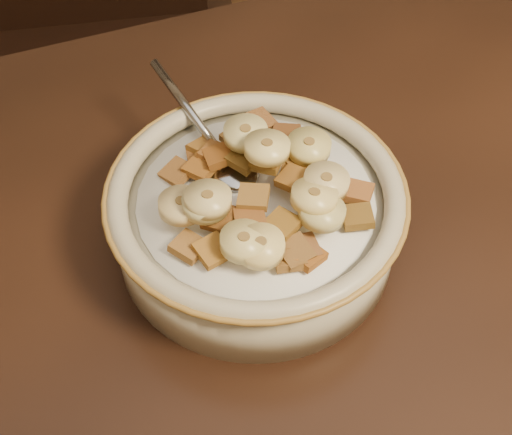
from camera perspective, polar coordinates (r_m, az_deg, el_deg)
name	(u,v)px	position (r m, az deg, el deg)	size (l,w,h in m)	color
chair	(116,68)	(1.15, -11.14, 11.64)	(0.42, 0.42, 0.94)	black
cereal_bowl	(256,223)	(0.51, 0.00, -0.42)	(0.20, 0.20, 0.05)	#ABA794
milk	(256,201)	(0.50, 0.00, 1.35)	(0.17, 0.17, 0.00)	white
spoon	(231,168)	(0.51, -1.98, 3.97)	(0.04, 0.05, 0.01)	gray
cereal_square_0	(290,258)	(0.46, 2.72, -3.29)	(0.02, 0.02, 0.01)	brown
cereal_square_1	(253,197)	(0.47, -0.21, 1.64)	(0.02, 0.02, 0.01)	brown
cereal_square_2	(213,251)	(0.46, -3.49, -2.66)	(0.02, 0.02, 0.01)	#8F5B26
cereal_square_3	(250,218)	(0.46, -0.50, -0.05)	(0.02, 0.02, 0.01)	brown
cereal_square_4	(358,217)	(0.48, 8.14, 0.08)	(0.02, 0.02, 0.01)	brown
cereal_square_5	(282,224)	(0.46, 2.11, -0.53)	(0.02, 0.02, 0.01)	brown
cereal_square_6	(238,138)	(0.53, -1.47, 6.38)	(0.02, 0.02, 0.01)	olive
cereal_square_7	(299,164)	(0.50, 3.42, 4.33)	(0.02, 0.02, 0.01)	brown
cereal_square_8	(285,136)	(0.53, 2.35, 6.53)	(0.02, 0.02, 0.01)	brown
cereal_square_9	(278,239)	(0.46, 1.78, -1.75)	(0.02, 0.02, 0.01)	brown
cereal_square_10	(294,141)	(0.53, 3.06, 6.11)	(0.02, 0.02, 0.01)	olive
cereal_square_11	(294,179)	(0.48, 3.07, 3.09)	(0.02, 0.02, 0.01)	brown
cereal_square_12	(201,154)	(0.52, -4.43, 5.08)	(0.02, 0.02, 0.01)	brown
cereal_square_13	(295,252)	(0.46, 3.14, -2.75)	(0.02, 0.02, 0.01)	brown
cereal_square_14	(255,155)	(0.50, -0.11, 5.02)	(0.02, 0.02, 0.01)	brown
cereal_square_15	(206,148)	(0.52, -4.06, 5.56)	(0.02, 0.02, 0.01)	#9C631C
cereal_square_16	(308,173)	(0.49, 4.19, 3.59)	(0.02, 0.02, 0.01)	brown
cereal_square_17	(286,249)	(0.46, 2.38, -2.56)	(0.02, 0.02, 0.01)	#9B4F1A
cereal_square_18	(201,167)	(0.50, -4.43, 4.03)	(0.02, 0.02, 0.01)	#995919
cereal_square_19	(297,167)	(0.50, 3.27, 4.08)	(0.02, 0.02, 0.01)	#8E5A1D
cereal_square_20	(219,156)	(0.50, -2.96, 4.94)	(0.02, 0.02, 0.01)	brown
cereal_square_21	(244,159)	(0.50, -0.95, 4.68)	(0.02, 0.02, 0.01)	brown
cereal_square_22	(307,255)	(0.46, 4.08, -3.00)	(0.02, 0.02, 0.01)	brown
cereal_square_23	(215,155)	(0.51, -3.28, 5.04)	(0.02, 0.02, 0.01)	brown
cereal_square_24	(358,192)	(0.50, 8.13, 2.01)	(0.02, 0.02, 0.01)	#985D36
cereal_square_25	(219,218)	(0.47, -2.94, -0.01)	(0.02, 0.02, 0.01)	brown
cereal_square_26	(260,121)	(0.54, 0.29, 7.70)	(0.02, 0.02, 0.01)	brown
cereal_square_27	(267,161)	(0.49, 0.87, 4.54)	(0.02, 0.02, 0.01)	brown
cereal_square_28	(189,247)	(0.46, -5.39, -2.33)	(0.02, 0.02, 0.01)	brown
cereal_square_29	(177,172)	(0.51, -6.34, 3.63)	(0.02, 0.02, 0.01)	brown
cereal_square_30	(303,249)	(0.46, 3.79, -2.50)	(0.02, 0.02, 0.01)	brown
cereal_square_31	(261,154)	(0.50, 0.40, 5.13)	(0.02, 0.02, 0.01)	#9A5B24
banana_slice_0	(261,246)	(0.45, 0.38, -2.33)	(0.03, 0.03, 0.01)	#FFE98F
banana_slice_1	(309,146)	(0.50, 4.25, 5.70)	(0.03, 0.03, 0.01)	#DECF75
banana_slice_2	(267,148)	(0.48, 0.89, 5.60)	(0.03, 0.03, 0.01)	#EAC983
banana_slice_3	(244,241)	(0.45, -0.96, -1.92)	(0.03, 0.03, 0.01)	#FFF4A0
banana_slice_4	(206,203)	(0.46, -4.03, 1.18)	(0.03, 0.03, 0.01)	beige
banana_slice_5	(208,199)	(0.46, -3.88, 1.46)	(0.03, 0.03, 0.01)	#F8E2A7
banana_slice_6	(182,205)	(0.47, -5.97, 0.97)	(0.03, 0.03, 0.01)	beige
banana_slice_7	(314,197)	(0.47, 4.67, 1.66)	(0.03, 0.03, 0.01)	#F6E384
banana_slice_8	(246,133)	(0.50, -0.84, 6.75)	(0.03, 0.03, 0.01)	#F9E5A5
banana_slice_9	(322,212)	(0.47, 5.29, 0.45)	(0.03, 0.03, 0.01)	#D8CB79
banana_slice_10	(326,182)	(0.48, 5.64, 2.86)	(0.03, 0.03, 0.01)	beige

